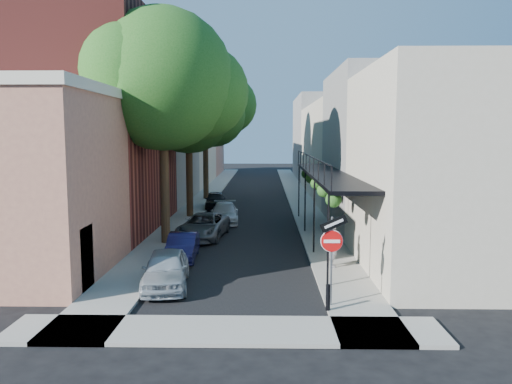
{
  "coord_description": "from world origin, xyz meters",
  "views": [
    {
      "loc": [
        1.08,
        -14.12,
        5.4
      ],
      "look_at": [
        0.68,
        8.5,
        2.8
      ],
      "focal_mm": 35.0,
      "sensor_mm": 36.0,
      "label": 1
    }
  ],
  "objects_px": {
    "oak_mid": "(195,109)",
    "parked_car_b": "(182,247)",
    "parked_car_e": "(215,200)",
    "bollard": "(328,297)",
    "oak_far": "(211,100)",
    "parked_car_d": "(224,213)",
    "oak_near": "(173,83)",
    "parked_car_c": "(203,226)",
    "parked_car_a": "(166,269)",
    "pedestrian": "(333,244)",
    "sign_post": "(332,245)"
  },
  "relations": [
    {
      "from": "parked_car_d",
      "to": "parked_car_e",
      "type": "distance_m",
      "value": 6.04
    },
    {
      "from": "oak_mid",
      "to": "parked_car_a",
      "type": "height_order",
      "value": "oak_mid"
    },
    {
      "from": "parked_car_e",
      "to": "parked_car_d",
      "type": "bearing_deg",
      "value": -83.44
    },
    {
      "from": "parked_car_b",
      "to": "parked_car_d",
      "type": "distance_m",
      "value": 9.23
    },
    {
      "from": "parked_car_e",
      "to": "bollard",
      "type": "bearing_deg",
      "value": -79.99
    },
    {
      "from": "oak_far",
      "to": "parked_car_a",
      "type": "relative_size",
      "value": 3.07
    },
    {
      "from": "oak_far",
      "to": "parked_car_e",
      "type": "xyz_separation_m",
      "value": [
        0.81,
        -5.12,
        -7.64
      ]
    },
    {
      "from": "oak_near",
      "to": "oak_far",
      "type": "height_order",
      "value": "oak_far"
    },
    {
      "from": "oak_mid",
      "to": "oak_near",
      "type": "bearing_deg",
      "value": -89.63
    },
    {
      "from": "oak_near",
      "to": "parked_car_c",
      "type": "distance_m",
      "value": 7.45
    },
    {
      "from": "bollard",
      "to": "parked_car_a",
      "type": "distance_m",
      "value": 6.01
    },
    {
      "from": "oak_mid",
      "to": "pedestrian",
      "type": "distance_m",
      "value": 15.81
    },
    {
      "from": "parked_car_e",
      "to": "parked_car_b",
      "type": "bearing_deg",
      "value": -94.14
    },
    {
      "from": "parked_car_c",
      "to": "oak_mid",
      "type": "bearing_deg",
      "value": 107.67
    },
    {
      "from": "oak_far",
      "to": "parked_car_b",
      "type": "xyz_separation_m",
      "value": [
        0.87,
        -20.22,
        -7.69
      ]
    },
    {
      "from": "parked_car_e",
      "to": "oak_mid",
      "type": "bearing_deg",
      "value": -106.94
    },
    {
      "from": "parked_car_e",
      "to": "pedestrian",
      "type": "distance_m",
      "value": 17.79
    },
    {
      "from": "bollard",
      "to": "oak_mid",
      "type": "relative_size",
      "value": 0.08
    },
    {
      "from": "oak_far",
      "to": "parked_car_c",
      "type": "distance_m",
      "value": 17.52
    },
    {
      "from": "sign_post",
      "to": "parked_car_b",
      "type": "xyz_separation_m",
      "value": [
        -5.64,
        6.08,
        -1.47
      ]
    },
    {
      "from": "pedestrian",
      "to": "oak_far",
      "type": "bearing_deg",
      "value": 17.4
    },
    {
      "from": "parked_car_a",
      "to": "bollard",
      "type": "bearing_deg",
      "value": -32.21
    },
    {
      "from": "oak_mid",
      "to": "parked_car_b",
      "type": "bearing_deg",
      "value": -85.23
    },
    {
      "from": "parked_car_c",
      "to": "bollard",
      "type": "bearing_deg",
      "value": -58.36
    },
    {
      "from": "parked_car_a",
      "to": "parked_car_b",
      "type": "distance_m",
      "value": 3.97
    },
    {
      "from": "parked_car_a",
      "to": "pedestrian",
      "type": "xyz_separation_m",
      "value": [
        6.26,
        2.46,
        0.37
      ]
    },
    {
      "from": "oak_near",
      "to": "sign_post",
      "type": "bearing_deg",
      "value": -54.91
    },
    {
      "from": "pedestrian",
      "to": "oak_mid",
      "type": "bearing_deg",
      "value": 28.85
    },
    {
      "from": "parked_car_b",
      "to": "parked_car_d",
      "type": "relative_size",
      "value": 0.84
    },
    {
      "from": "oak_far",
      "to": "oak_near",
      "type": "bearing_deg",
      "value": -90.04
    },
    {
      "from": "parked_car_a",
      "to": "parked_car_b",
      "type": "relative_size",
      "value": 1.12
    },
    {
      "from": "oak_far",
      "to": "oak_mid",
      "type": "bearing_deg",
      "value": -90.41
    },
    {
      "from": "parked_car_c",
      "to": "parked_car_d",
      "type": "bearing_deg",
      "value": 87.93
    },
    {
      "from": "parked_car_c",
      "to": "parked_car_a",
      "type": "bearing_deg",
      "value": -85.3
    },
    {
      "from": "oak_mid",
      "to": "parked_car_e",
      "type": "relative_size",
      "value": 2.8
    },
    {
      "from": "oak_mid",
      "to": "parked_car_b",
      "type": "distance_m",
      "value": 12.96
    },
    {
      "from": "oak_far",
      "to": "parked_car_c",
      "type": "height_order",
      "value": "oak_far"
    },
    {
      "from": "oak_mid",
      "to": "parked_car_e",
      "type": "bearing_deg",
      "value": 77.42
    },
    {
      "from": "oak_mid",
      "to": "parked_car_b",
      "type": "relative_size",
      "value": 2.95
    },
    {
      "from": "sign_post",
      "to": "oak_mid",
      "type": "height_order",
      "value": "oak_mid"
    },
    {
      "from": "parked_car_e",
      "to": "pedestrian",
      "type": "height_order",
      "value": "pedestrian"
    },
    {
      "from": "sign_post",
      "to": "parked_car_c",
      "type": "distance_m",
      "value": 11.89
    },
    {
      "from": "oak_far",
      "to": "parked_car_d",
      "type": "relative_size",
      "value": 2.88
    },
    {
      "from": "bollard",
      "to": "sign_post",
      "type": "bearing_deg",
      "value": 71.44
    },
    {
      "from": "parked_car_e",
      "to": "oak_near",
      "type": "bearing_deg",
      "value": -98.32
    },
    {
      "from": "sign_post",
      "to": "oak_far",
      "type": "bearing_deg",
      "value": 103.91
    },
    {
      "from": "parked_car_b",
      "to": "parked_car_d",
      "type": "height_order",
      "value": "parked_car_d"
    },
    {
      "from": "parked_car_b",
      "to": "parked_car_e",
      "type": "height_order",
      "value": "parked_car_e"
    },
    {
      "from": "oak_mid",
      "to": "parked_car_b",
      "type": "xyz_separation_m",
      "value": [
        0.93,
        -11.18,
        -6.49
      ]
    },
    {
      "from": "parked_car_b",
      "to": "parked_car_d",
      "type": "bearing_deg",
      "value": 80.84
    }
  ]
}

